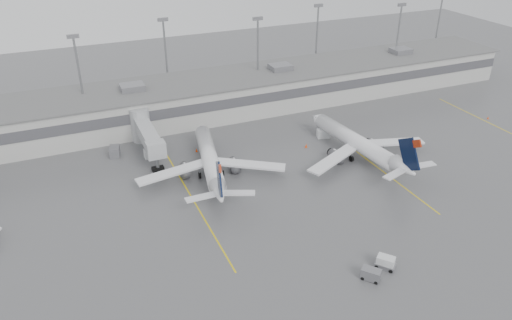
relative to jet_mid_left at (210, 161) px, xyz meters
name	(u,v)px	position (x,y,z in m)	size (l,w,h in m)	color
ground	(362,257)	(12.10, -30.38, -3.02)	(260.00, 260.00, 0.00)	#515154
terminal	(221,94)	(12.09, 27.60, 1.15)	(152.00, 17.00, 9.45)	#B0B0AA
light_masts	(212,55)	(12.10, 33.37, 9.00)	(142.40, 8.00, 20.60)	gray
jet_bridge_right	(145,131)	(-8.40, 15.34, 0.84)	(4.00, 17.20, 7.00)	#95979A
stand_markings	(286,178)	(12.10, -6.38, -3.02)	(105.25, 40.00, 0.01)	yellow
jet_mid_left	(210,161)	(0.00, 0.00, 0.00)	(26.31, 29.78, 9.73)	white
jet_mid_right	(360,143)	(28.42, -4.76, 0.04)	(27.06, 30.47, 9.87)	white
baggage_tug	(385,263)	(13.80, -33.41, -2.34)	(3.02, 3.16, 1.76)	silver
baggage_cart	(371,274)	(10.60, -34.61, -2.18)	(2.72, 2.86, 1.62)	slate
gse_uld_b	(151,153)	(-8.41, 11.20, -2.14)	(2.51, 1.67, 1.78)	silver
gse_uld_c	(323,133)	(26.76, 5.84, -2.13)	(2.53, 1.69, 1.79)	silver
gse_loader	(115,151)	(-14.71, 14.67, -2.10)	(1.86, 2.97, 1.86)	slate
cone_b	(197,150)	(0.40, 10.06, -2.67)	(0.45, 0.45, 0.71)	#FA4305
cone_c	(306,146)	(21.25, 3.11, -2.63)	(0.49, 0.49, 0.78)	#FA4305
cone_d	(488,118)	(66.05, -0.55, -2.72)	(0.39, 0.39, 0.61)	#FA4305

